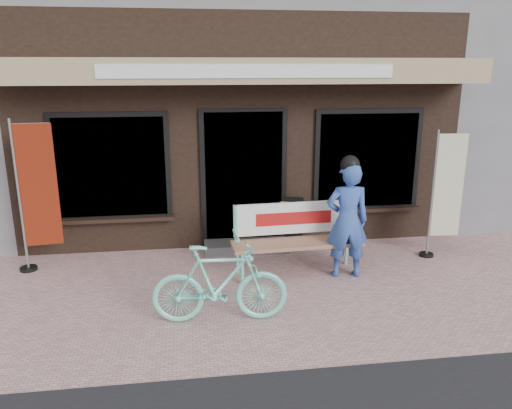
{
  "coord_description": "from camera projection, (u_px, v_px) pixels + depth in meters",
  "views": [
    {
      "loc": [
        -0.86,
        -5.59,
        2.84
      ],
      "look_at": [
        0.02,
        0.7,
        1.05
      ],
      "focal_mm": 35.0,
      "sensor_mm": 36.0,
      "label": 1
    }
  ],
  "objects": [
    {
      "name": "storefront",
      "position": [
        226.0,
        57.0,
        10.14
      ],
      "size": [
        7.0,
        6.77,
        6.0
      ],
      "color": "black",
      "rests_on": "ground"
    },
    {
      "name": "ground",
      "position": [
        263.0,
        301.0,
        6.21
      ],
      "size": [
        70.0,
        70.0,
        0.0
      ],
      "primitive_type": "plane",
      "color": "#C49795",
      "rests_on": "ground"
    },
    {
      "name": "person",
      "position": [
        347.0,
        218.0,
        6.73
      ],
      "size": [
        0.61,
        0.43,
        1.7
      ],
      "rotation": [
        0.0,
        0.0,
        -0.08
      ],
      "color": "#3152A9",
      "rests_on": "ground"
    },
    {
      "name": "bench",
      "position": [
        296.0,
        233.0,
        6.95
      ],
      "size": [
        1.83,
        0.55,
        0.98
      ],
      "rotation": [
        0.0,
        0.0,
        0.05
      ],
      "color": "#74E4CA",
      "rests_on": "ground"
    },
    {
      "name": "bicycle",
      "position": [
        220.0,
        284.0,
        5.6
      ],
      "size": [
        1.56,
        0.52,
        0.92
      ],
      "primitive_type": "imported",
      "rotation": [
        0.0,
        0.0,
        1.51
      ],
      "color": "#74E4CA",
      "rests_on": "ground"
    },
    {
      "name": "menu_stand",
      "position": [
        291.0,
        221.0,
        8.05
      ],
      "size": [
        0.4,
        0.21,
        0.79
      ],
      "rotation": [
        0.0,
        0.0,
        -0.35
      ],
      "color": "black",
      "rests_on": "ground"
    },
    {
      "name": "nobori_red",
      "position": [
        36.0,
        194.0,
        6.89
      ],
      "size": [
        0.64,
        0.26,
        2.16
      ],
      "rotation": [
        0.0,
        0.0,
        0.13
      ],
      "color": "gray",
      "rests_on": "ground"
    },
    {
      "name": "nobori_cream",
      "position": [
        445.0,
        193.0,
        7.41
      ],
      "size": [
        0.57,
        0.22,
        1.94
      ],
      "rotation": [
        0.0,
        0.0,
        -0.05
      ],
      "color": "gray",
      "rests_on": "ground"
    }
  ]
}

